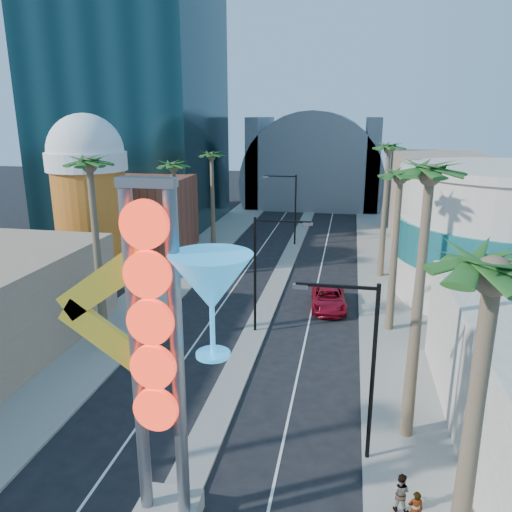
% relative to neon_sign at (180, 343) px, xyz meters
% --- Properties ---
extents(sidewalk_west, '(5.00, 100.00, 0.15)m').
position_rel_neon_sign_xyz_m(sidewalk_west, '(-10.32, 32.04, -7.23)').
color(sidewalk_west, gray).
rests_on(sidewalk_west, ground).
extents(sidewalk_east, '(5.00, 100.00, 0.15)m').
position_rel_neon_sign_xyz_m(sidewalk_east, '(8.68, 32.04, -7.23)').
color(sidewalk_east, gray).
rests_on(sidewalk_east, ground).
extents(median, '(1.60, 84.00, 0.15)m').
position_rel_neon_sign_xyz_m(median, '(-0.82, 35.04, -7.23)').
color(median, gray).
rests_on(median, ground).
extents(hotel_tower, '(20.00, 20.00, 50.00)m').
position_rel_neon_sign_xyz_m(hotel_tower, '(-22.82, 49.04, 17.69)').
color(hotel_tower, black).
rests_on(hotel_tower, ground).
extents(brick_filler_west, '(10.00, 10.00, 8.00)m').
position_rel_neon_sign_xyz_m(brick_filler_west, '(-16.82, 35.04, -3.31)').
color(brick_filler_west, brown).
rests_on(brick_filler_west, ground).
extents(filler_east, '(10.00, 20.00, 10.00)m').
position_rel_neon_sign_xyz_m(filler_east, '(15.18, 45.04, -2.31)').
color(filler_east, '#9B8164').
rests_on(filler_east, ground).
extents(beer_mug, '(7.00, 7.00, 14.50)m').
position_rel_neon_sign_xyz_m(beer_mug, '(-17.82, 27.04, 0.54)').
color(beer_mug, '#C6591A').
rests_on(beer_mug, ground).
extents(turquoise_building, '(16.60, 16.60, 10.60)m').
position_rel_neon_sign_xyz_m(turquoise_building, '(17.18, 27.04, -2.06)').
color(turquoise_building, '#BBB29E').
rests_on(turquoise_building, ground).
extents(canopy, '(22.00, 16.00, 22.00)m').
position_rel_neon_sign_xyz_m(canopy, '(-0.82, 69.04, -3.00)').
color(canopy, slate).
rests_on(canopy, ground).
extents(neon_sign, '(6.53, 2.60, 12.55)m').
position_rel_neon_sign_xyz_m(neon_sign, '(0.00, 0.00, 0.00)').
color(neon_sign, gray).
rests_on(neon_sign, ground).
extents(streetlight_0, '(3.79, 0.25, 8.00)m').
position_rel_neon_sign_xyz_m(streetlight_0, '(-0.27, 17.04, -2.43)').
color(streetlight_0, black).
rests_on(streetlight_0, ground).
extents(streetlight_1, '(3.79, 0.25, 8.00)m').
position_rel_neon_sign_xyz_m(streetlight_1, '(-1.36, 41.04, -2.43)').
color(streetlight_1, black).
rests_on(streetlight_1, ground).
extents(streetlight_2, '(3.45, 0.25, 8.00)m').
position_rel_neon_sign_xyz_m(streetlight_2, '(5.91, 5.04, -2.47)').
color(streetlight_2, black).
rests_on(streetlight_2, ground).
extents(palm_1, '(2.40, 2.40, 12.70)m').
position_rel_neon_sign_xyz_m(palm_1, '(-9.82, 13.04, 3.52)').
color(palm_1, brown).
rests_on(palm_1, ground).
extents(palm_2, '(2.40, 2.40, 11.20)m').
position_rel_neon_sign_xyz_m(palm_2, '(-9.82, 27.04, 2.17)').
color(palm_2, brown).
rests_on(palm_2, ground).
extents(palm_3, '(2.40, 2.40, 11.20)m').
position_rel_neon_sign_xyz_m(palm_3, '(-9.82, 39.04, 2.17)').
color(palm_3, brown).
rests_on(palm_3, ground).
extents(palm_4, '(2.40, 2.40, 12.20)m').
position_rel_neon_sign_xyz_m(palm_4, '(8.18, -2.96, 3.07)').
color(palm_4, brown).
rests_on(palm_4, ground).
extents(palm_5, '(2.40, 2.40, 13.20)m').
position_rel_neon_sign_xyz_m(palm_5, '(8.18, 7.04, 3.96)').
color(palm_5, brown).
rests_on(palm_5, ground).
extents(palm_6, '(2.40, 2.40, 11.70)m').
position_rel_neon_sign_xyz_m(palm_6, '(8.18, 19.04, 2.62)').
color(palm_6, brown).
rests_on(palm_6, ground).
extents(palm_7, '(2.40, 2.40, 12.70)m').
position_rel_neon_sign_xyz_m(palm_7, '(8.18, 31.04, 3.52)').
color(palm_7, brown).
rests_on(palm_7, ground).
extents(red_pickup, '(2.99, 5.76, 1.55)m').
position_rel_neon_sign_xyz_m(red_pickup, '(3.89, 22.40, -6.53)').
color(red_pickup, '#A20C1F').
rests_on(red_pickup, ground).
extents(pedestrian_a, '(0.59, 0.42, 1.52)m').
position_rel_neon_sign_xyz_m(pedestrian_a, '(7.92, 1.42, -6.40)').
color(pedestrian_a, gray).
rests_on(pedestrian_a, sidewalk_east).
extents(pedestrian_b, '(0.87, 0.75, 1.55)m').
position_rel_neon_sign_xyz_m(pedestrian_b, '(7.46, 2.18, -6.38)').
color(pedestrian_b, gray).
rests_on(pedestrian_b, sidewalk_east).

